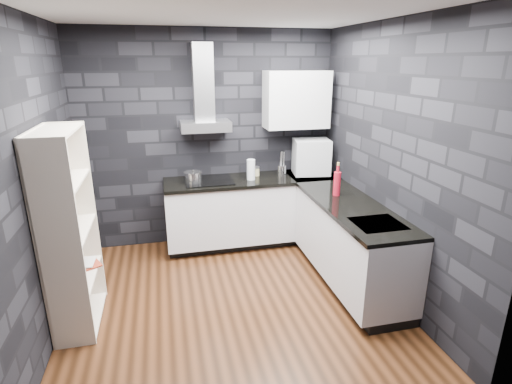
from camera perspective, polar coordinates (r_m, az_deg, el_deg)
name	(u,v)px	position (r m, az deg, el deg)	size (l,w,h in m)	color
ground	(233,302)	(4.18, -3.37, -15.41)	(3.20, 3.20, 0.00)	#472613
ceiling	(226,10)	(3.50, -4.27, 24.48)	(3.20, 3.20, 0.00)	silver
wall_back	(208,140)	(5.18, -6.82, 7.39)	(3.20, 0.05, 2.70)	black
wall_front	(282,254)	(2.13, 3.69, -8.85)	(3.20, 0.05, 2.70)	black
wall_left	(33,186)	(3.72, -29.24, 0.80)	(0.05, 3.20, 2.70)	black
wall_right	(391,163)	(4.19, 18.76, 3.92)	(0.05, 3.20, 2.70)	black
toekick_back	(252,238)	(5.39, -0.62, -6.59)	(2.18, 0.50, 0.10)	black
toekick_right	(351,277)	(4.61, 13.36, -11.72)	(0.50, 1.78, 0.10)	black
counter_back_cab	(252,209)	(5.19, -0.54, -2.46)	(2.20, 0.60, 0.76)	silver
counter_right_cab	(350,242)	(4.40, 13.30, -6.94)	(0.60, 1.80, 0.76)	silver
counter_back_top	(252,180)	(5.05, -0.53, 1.75)	(2.20, 0.62, 0.04)	black
counter_right_top	(352,207)	(4.25, 13.57, -2.07)	(0.62, 1.80, 0.04)	black
counter_corner_top	(311,176)	(5.29, 7.93, 2.33)	(0.62, 0.62, 0.04)	black
hood_body	(206,126)	(4.95, -7.22, 9.33)	(0.60, 0.34, 0.12)	#BBBCC0
hood_chimney	(203,82)	(4.97, -7.56, 15.27)	(0.24, 0.20, 0.90)	#BBBCC0
upper_cabinet	(296,100)	(5.16, 5.78, 12.99)	(0.80, 0.35, 0.70)	silver
cooktop	(209,181)	(4.97, -6.76, 1.64)	(0.58, 0.50, 0.01)	black
sink_rim	(378,224)	(3.84, 17.01, -4.37)	(0.44, 0.40, 0.01)	#BBBCC0
pot	(193,178)	(4.89, -8.96, 2.04)	(0.20, 0.20, 0.12)	silver
glass_vase	(251,170)	(4.96, -0.72, 3.21)	(0.10, 0.10, 0.26)	white
storage_jar	(256,172)	(5.16, 0.02, 2.91)	(0.08, 0.08, 0.10)	#CBC187
utensil_crock	(282,171)	(5.15, 3.70, 3.06)	(0.11, 0.11, 0.14)	silver
appliance_garage	(311,157)	(5.26, 7.89, 5.01)	(0.45, 0.35, 0.45)	silver
red_bottle	(337,184)	(4.47, 11.50, 1.16)	(0.08, 0.08, 0.26)	maroon
bookshelf	(69,232)	(3.86, -25.11, -5.14)	(0.34, 0.80, 1.80)	beige
fruit_bowl	(67,231)	(3.77, -25.42, -5.12)	(0.19, 0.19, 0.05)	silver
book_red	(79,257)	(4.12, -23.97, -8.49)	(0.17, 0.02, 0.23)	maroon
book_second	(75,253)	(4.16, -24.48, -7.98)	(0.17, 0.02, 0.23)	#B2B2B2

